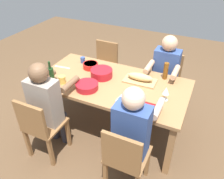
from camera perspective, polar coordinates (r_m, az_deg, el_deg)
The scene contains 22 objects.
ground_plane at distance 3.26m, azimuth 0.00°, elevation -9.17°, with size 8.00×8.00×0.00m, color brown.
dining_table at distance 2.85m, azimuth 0.00°, elevation 0.53°, with size 1.87×0.97×0.74m.
chair_far_left at distance 2.27m, azimuth 3.27°, elevation -16.79°, with size 0.40×0.40×0.85m.
diner_far_left at distance 2.22m, azimuth 5.29°, elevation -9.93°, with size 0.41×0.53×1.20m.
chair_near_right at distance 3.76m, azimuth -1.90°, elevation 6.31°, with size 0.40×0.40×0.85m.
chair_far_right at distance 2.69m, azimuth -17.74°, elevation -8.73°, with size 0.40×0.40×0.85m.
diner_far_right at distance 2.65m, azimuth -16.02°, elevation -2.95°, with size 0.41×0.53×1.20m.
chair_near_left at distance 3.47m, azimuth 13.50°, elevation 2.74°, with size 0.40×0.40×0.85m.
diner_near_left at distance 3.21m, azimuth 13.22°, elevation 4.46°, with size 0.41×0.53×1.20m.
serving_bowl_pasta at distance 2.68m, azimuth -6.35°, elevation 0.96°, with size 0.27×0.27×0.08m.
serving_bowl_salad at distance 3.11m, azimuth -5.44°, elevation 6.11°, with size 0.21×0.21×0.07m.
serving_bowl_fruit at distance 2.89m, azimuth -2.67°, elevation 4.28°, with size 0.28×0.28×0.10m.
cutting_board at distance 2.84m, azimuth 7.07°, elevation 2.21°, with size 0.40×0.22×0.02m, color tan.
bread_loaf at distance 2.81m, azimuth 7.15°, elevation 3.16°, with size 0.32×0.11×0.09m, color tan.
wine_bottle at distance 2.84m, azimuth -15.15°, elevation 3.53°, with size 0.08×0.08×0.29m.
beer_bottle at distance 2.90m, azimuth 13.43°, elevation 4.59°, with size 0.06×0.06×0.22m, color brown.
wine_glass at distance 2.50m, azimuth 13.49°, elevation -0.44°, with size 0.08×0.08×0.17m.
placemat_far_left at distance 2.41m, azimuth 7.87°, elevation -4.62°, with size 0.32×0.23×0.01m, color maroon.
cup_near_right at distance 3.27m, azimuth -7.39°, elevation 7.42°, with size 0.07×0.07×0.08m, color #334C8C.
cup_far_right at distance 2.83m, azimuth -12.50°, elevation 2.45°, with size 0.08×0.08×0.10m, color gold.
carving_knife at distance 3.21m, azimuth -12.47°, elevation 5.53°, with size 0.23×0.02×0.01m, color silver.
napkin_stack at distance 2.48m, azimuth 3.02°, elevation -2.73°, with size 0.14×0.14×0.02m, color white.
Camera 1 is at (-1.01, 2.14, 2.24)m, focal length 36.14 mm.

